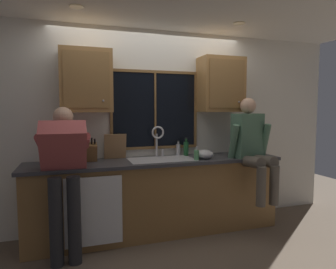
{
  "coord_description": "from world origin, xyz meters",
  "views": [
    {
      "loc": [
        -0.99,
        -3.74,
        1.53
      ],
      "look_at": [
        0.13,
        -0.3,
        1.22
      ],
      "focal_mm": 31.62,
      "sensor_mm": 36.0,
      "label": 1
    }
  ],
  "objects": [
    {
      "name": "cutting_board",
      "position": [
        -0.49,
        -0.08,
        1.07
      ],
      "size": [
        0.27,
        0.09,
        0.31
      ],
      "primitive_type": "cube",
      "rotation": [
        0.21,
        0.0,
        0.0
      ],
      "color": "#997047",
      "rests_on": "countertop"
    },
    {
      "name": "window_frame_left",
      "position": [
        -0.52,
        -0.02,
        1.52
      ],
      "size": [
        0.03,
        0.02,
        0.95
      ],
      "primitive_type": "cube",
      "color": "brown"
    },
    {
      "name": "sink",
      "position": [
        0.05,
        -0.3,
        0.82
      ],
      "size": [
        0.8,
        0.46,
        0.21
      ],
      "color": "#B7B7BC",
      "rests_on": "lower_cabinet_run"
    },
    {
      "name": "upper_cabinet_right",
      "position": [
        0.92,
        -0.17,
        1.86
      ],
      "size": [
        0.58,
        0.36,
        0.72
      ],
      "color": "#9E703D"
    },
    {
      "name": "back_wall",
      "position": [
        0.0,
        0.06,
        1.27
      ],
      "size": [
        5.45,
        0.12,
        2.55
      ],
      "primitive_type": "cube",
      "color": "silver",
      "rests_on": "floor"
    },
    {
      "name": "countertop",
      "position": [
        0.0,
        -0.31,
        0.9
      ],
      "size": [
        3.11,
        0.62,
        0.04
      ],
      "primitive_type": "cube",
      "color": "#38383D",
      "rests_on": "lower_cabinet_run"
    },
    {
      "name": "person_sitting_on_counter",
      "position": [
        1.15,
        -0.57,
        1.1
      ],
      "size": [
        0.54,
        0.63,
        1.26
      ],
      "color": "#595147",
      "rests_on": "countertop"
    },
    {
      "name": "upper_cabinet_left",
      "position": [
        -0.82,
        -0.17,
        1.86
      ],
      "size": [
        0.58,
        0.36,
        0.72
      ],
      "color": "#9E703D"
    },
    {
      "name": "dishwasher_front",
      "position": [
        -0.79,
        -0.61,
        0.46
      ],
      "size": [
        0.6,
        0.02,
        0.74
      ],
      "primitive_type": "cube",
      "color": "white"
    },
    {
      "name": "window_frame_right",
      "position": [
        0.62,
        -0.02,
        1.52
      ],
      "size": [
        0.03,
        0.02,
        0.95
      ],
      "primitive_type": "cube",
      "color": "brown"
    },
    {
      "name": "soap_dispenser",
      "position": [
        0.44,
        -0.47,
        0.98
      ],
      "size": [
        0.06,
        0.07,
        0.17
      ],
      "color": "#59A566",
      "rests_on": "countertop"
    },
    {
      "name": "ceiling_downlight_right",
      "position": [
        0.92,
        -0.6,
        2.54
      ],
      "size": [
        0.14,
        0.14,
        0.01
      ],
      "primitive_type": "cylinder",
      "color": "#FFEAB2"
    },
    {
      "name": "window_mullion_center",
      "position": [
        0.05,
        -0.02,
        1.52
      ],
      "size": [
        0.02,
        0.02,
        0.95
      ],
      "primitive_type": "cube",
      "color": "brown"
    },
    {
      "name": "mixing_bowl",
      "position": [
        0.57,
        -0.4,
        0.97
      ],
      "size": [
        0.23,
        0.23,
        0.12
      ],
      "primitive_type": "ellipsoid",
      "color": "#B7B7BC",
      "rests_on": "countertop"
    },
    {
      "name": "lower_cabinet_run",
      "position": [
        0.0,
        -0.29,
        0.44
      ],
      "size": [
        3.05,
        0.58,
        0.88
      ],
      "primitive_type": "cube",
      "color": "olive",
      "rests_on": "floor"
    },
    {
      "name": "person_standing",
      "position": [
        -1.08,
        -0.61,
        0.96
      ],
      "size": [
        0.53,
        0.69,
        1.56
      ],
      "color": "#262628",
      "rests_on": "floor"
    },
    {
      "name": "ceiling_downlight_left",
      "position": [
        -0.92,
        -0.6,
        2.54
      ],
      "size": [
        0.14,
        0.14,
        0.01
      ],
      "primitive_type": "cylinder",
      "color": "#FFEAB2"
    },
    {
      "name": "knife_block",
      "position": [
        -0.78,
        -0.19,
        1.03
      ],
      "size": [
        0.12,
        0.18,
        0.32
      ],
      "color": "brown",
      "rests_on": "countertop"
    },
    {
      "name": "bottle_tall_clear",
      "position": [
        0.35,
        -0.07,
        1.0
      ],
      "size": [
        0.06,
        0.06,
        0.2
      ],
      "color": "#B7B7BC",
      "rests_on": "countertop"
    },
    {
      "name": "window_frame_top",
      "position": [
        0.05,
        -0.02,
        2.02
      ],
      "size": [
        1.17,
        0.02,
        0.04
      ],
      "primitive_type": "cube",
      "color": "brown"
    },
    {
      "name": "window_frame_bottom",
      "position": [
        0.05,
        -0.02,
        1.03
      ],
      "size": [
        1.17,
        0.02,
        0.04
      ],
      "primitive_type": "cube",
      "color": "brown"
    },
    {
      "name": "window_glass",
      "position": [
        0.05,
        -0.01,
        1.52
      ],
      "size": [
        1.1,
        0.02,
        0.95
      ],
      "primitive_type": "cube",
      "color": "black"
    },
    {
      "name": "faucet",
      "position": [
        0.06,
        -0.12,
        1.17
      ],
      "size": [
        0.18,
        0.09,
        0.4
      ],
      "color": "silver",
      "rests_on": "countertop"
    },
    {
      "name": "bottle_green_glass",
      "position": [
        0.44,
        -0.12,
        1.02
      ],
      "size": [
        0.07,
        0.07,
        0.24
      ],
      "color": "#1E592D",
      "rests_on": "countertop"
    }
  ]
}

